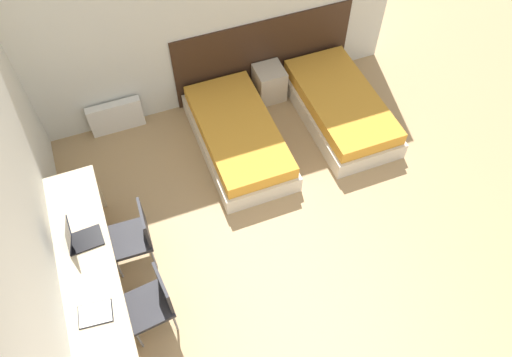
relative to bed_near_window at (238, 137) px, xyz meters
name	(u,v)px	position (x,y,z in m)	size (l,w,h in m)	color
wall_back	(199,20)	(-0.11, 1.03, 1.14)	(5.46, 0.05, 2.70)	silver
wall_left	(30,217)	(-2.37, -1.16, 1.14)	(0.05, 5.33, 2.70)	silver
headboard_panel	(263,55)	(0.74, 0.99, 0.36)	(2.57, 0.03, 1.13)	#382316
bed_near_window	(238,137)	(0.00, 0.00, 0.00)	(0.99, 1.92, 0.44)	beige
bed_near_door	(340,107)	(1.48, 0.00, 0.00)	(0.99, 1.92, 0.44)	beige
nightstand	(269,83)	(0.74, 0.76, 0.04)	(0.40, 0.40, 0.49)	beige
radiator	(116,117)	(-1.42, 0.91, 0.02)	(0.72, 0.12, 0.46)	silver
desk	(92,276)	(-2.08, -1.53, 0.41)	(0.54, 2.51, 0.78)	#C6B28E
chair_near_laptop	(134,235)	(-1.59, -1.12, 0.27)	(0.46, 0.46, 0.85)	#232328
chair_near_notebook	(152,301)	(-1.59, -1.93, 0.27)	(0.49, 0.49, 0.85)	#232328
laptop	(79,238)	(-2.08, -1.20, 0.64)	(0.36, 0.27, 0.34)	black
open_notebook	(95,314)	(-2.08, -2.00, 0.58)	(0.33, 0.25, 0.02)	black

